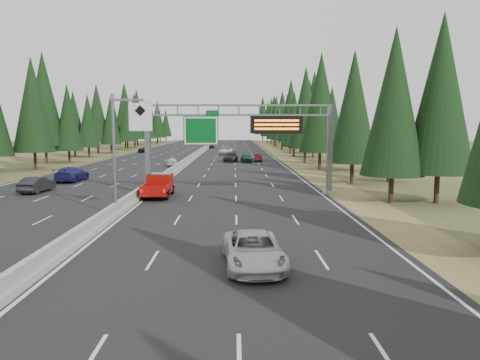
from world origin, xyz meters
name	(u,v)px	position (x,y,z in m)	size (l,w,h in m)	color
road	(192,159)	(0.00, 80.00, 0.04)	(32.00, 260.00, 0.08)	black
shoulder_right	(288,159)	(17.80, 80.00, 0.03)	(3.60, 260.00, 0.06)	olive
shoulder_left	(94,160)	(-17.80, 80.00, 0.03)	(3.60, 260.00, 0.06)	#464A22
median_barrier	(191,157)	(0.00, 80.00, 0.41)	(0.70, 260.00, 0.85)	gray
sign_gantry	(246,135)	(8.92, 34.88, 5.27)	(16.75, 0.98, 7.80)	slate
hov_sign_pole	(123,146)	(0.58, 24.97, 4.72)	(2.80, 0.50, 8.00)	slate
tree_row_right	(313,108)	(21.78, 77.16, 9.23)	(12.01, 242.93, 18.79)	black
tree_row_left	(57,109)	(-22.20, 74.72, 9.00)	(11.44, 241.28, 18.95)	black
silver_minivan	(254,250)	(8.69, 13.39, 0.80)	(2.38, 5.17, 1.44)	silver
red_pickup	(160,184)	(1.50, 33.85, 1.14)	(2.09, 5.85, 1.91)	black
car_ahead_green	(247,158)	(9.93, 73.02, 0.81)	(1.72, 4.29, 1.46)	#125234
car_ahead_dkred	(258,158)	(11.94, 74.12, 0.72)	(1.36, 3.89, 1.28)	#4D0B18
car_ahead_dkgrey	(231,157)	(7.25, 74.03, 0.88)	(2.24, 5.51, 1.60)	black
car_ahead_white	(226,151)	(6.04, 95.19, 0.90)	(2.74, 5.93, 1.65)	silver
car_ahead_far	(212,146)	(1.50, 125.26, 0.72)	(1.51, 3.74, 1.27)	black
car_onc_near	(37,184)	(-9.90, 36.26, 0.80)	(1.52, 4.35, 1.43)	black
car_onc_blue	(72,174)	(-9.75, 44.89, 0.88)	(2.23, 5.48, 1.59)	navy
car_onc_white	(172,162)	(-1.50, 64.76, 0.72)	(1.51, 3.74, 1.27)	silver
car_onc_far	(144,150)	(-13.07, 103.37, 0.72)	(2.13, 4.62, 1.29)	black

